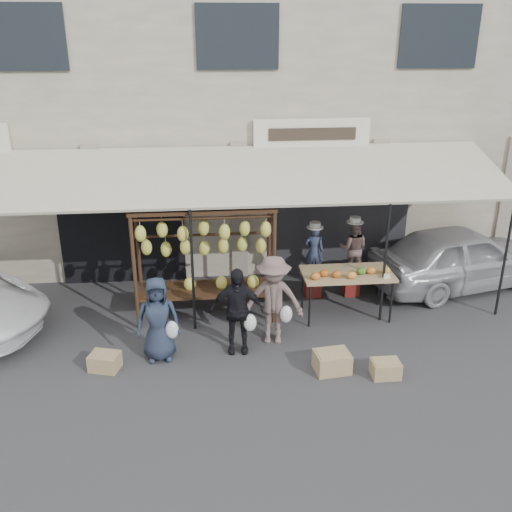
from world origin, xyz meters
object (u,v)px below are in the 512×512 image
Objects in this scene: customer_left at (158,319)px; crate_far at (105,362)px; vendor_right at (353,248)px; customer_mid at (237,311)px; banana_rack at (204,240)px; vendor_left at (314,251)px; sedan at (461,257)px; customer_right at (273,300)px; crate_near_b at (386,369)px; produce_table at (348,275)px; crate_near_a at (332,362)px.

crate_far is (-0.87, -0.26, -0.59)m from customer_left.
vendor_right is 4.35m from customer_left.
customer_mid is (1.30, 0.12, 0.03)m from customer_left.
customer_mid is (0.50, -1.30, -0.80)m from banana_rack.
banana_rack reaches higher than vendor_left.
banana_rack reaches higher than sedan.
customer_right is at bearing 60.20° from vendor_right.
customer_left is 3.76m from crate_near_b.
sedan is (4.24, 1.92, -0.13)m from customer_right.
customer_mid is (-2.15, -1.04, -0.11)m from produce_table.
produce_table is 1.59× the size of vendor_left.
vendor_left is at bearing 13.95° from vendor_right.
customer_right is 2.91× the size of crate_near_a.
vendor_right is at bearing 86.20° from crate_near_b.
vendor_right is 2.55m from customer_right.
crate_near_b is (-0.20, -3.00, -0.89)m from vendor_right.
customer_right is at bearing 68.49° from vendor_left.
customer_right is 2.18m from crate_near_b.
vendor_left is 3.70m from customer_left.
customer_mid is at bearing 9.77° from crate_far.
customer_left reaches higher than crate_far.
banana_rack reaches higher than vendor_right.
banana_rack reaches higher than customer_left.
vendor_right is at bearing 42.19° from customer_mid.
customer_left is at bearing 44.52° from vendor_left.
customer_right reaches higher than crate_far.
vendor_left is 3.21m from crate_near_b.
customer_left reaches higher than sedan.
vendor_left is at bearing 31.74° from crate_far.
vendor_right is 3.20m from customer_mid.
vendor_right reaches higher than customer_right.
sedan is (7.07, 2.54, 0.53)m from crate_far.
customer_left is 1.99m from customer_right.
customer_right reaches higher than customer_mid.
vendor_right is at bearing -173.91° from vendor_left.
customer_right is (-1.05, -1.78, -0.18)m from vendor_left.
crate_near_b is at bearing -20.13° from customer_mid.
produce_table is 1.70m from customer_right.
customer_left is 2.65× the size of crate_near_a.
customer_left is 6.60m from sedan.
banana_rack reaches higher than customer_mid.
sedan is at bearing 22.37° from produce_table.
crate_near_b is 0.96× the size of crate_far.
sedan is at bearing -168.53° from vendor_left.
customer_right is at bearing 100.59° from sedan.
produce_table is 1.06× the size of customer_right.
vendor_right is 0.74× the size of customer_right.
customer_mid reaches higher than produce_table.
vendor_left is 2.65m from customer_mid.
customer_left reaches higher than crate_near_b.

